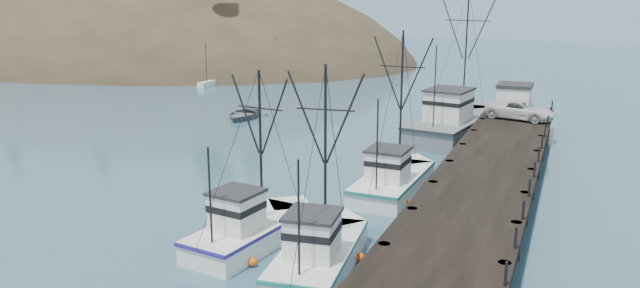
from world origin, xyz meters
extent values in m
plane|color=#31566D|center=(0.00, 0.00, 0.00)|extent=(400.00, 400.00, 0.00)
cube|color=black|center=(14.00, 16.00, 1.75)|extent=(6.00, 44.00, 0.50)
cylinder|color=black|center=(11.40, 1.00, 1.00)|extent=(0.56, 0.56, 2.00)
cylinder|color=black|center=(16.60, 1.00, 1.00)|extent=(0.56, 0.56, 2.00)
cylinder|color=black|center=(11.40, 6.00, 1.00)|extent=(0.56, 0.56, 2.00)
cylinder|color=black|center=(16.60, 6.00, 1.00)|extent=(0.56, 0.56, 2.00)
cylinder|color=black|center=(11.40, 11.00, 1.00)|extent=(0.56, 0.56, 2.00)
cylinder|color=black|center=(16.60, 11.00, 1.00)|extent=(0.56, 0.56, 2.00)
cylinder|color=black|center=(11.40, 16.00, 1.00)|extent=(0.56, 0.56, 2.00)
cylinder|color=black|center=(16.60, 16.00, 1.00)|extent=(0.56, 0.56, 2.00)
cylinder|color=black|center=(11.40, 21.00, 1.00)|extent=(0.56, 0.56, 2.00)
cylinder|color=black|center=(16.60, 21.00, 1.00)|extent=(0.56, 0.56, 2.00)
cylinder|color=black|center=(11.40, 26.00, 1.00)|extent=(0.56, 0.56, 2.00)
cylinder|color=black|center=(16.60, 26.00, 1.00)|extent=(0.56, 0.56, 2.00)
cylinder|color=black|center=(11.40, 31.00, 1.00)|extent=(0.56, 0.56, 2.00)
cylinder|color=black|center=(16.60, 31.00, 1.00)|extent=(0.56, 0.56, 2.00)
cylinder|color=black|center=(11.40, 36.00, 1.00)|extent=(0.56, 0.56, 2.00)
cylinder|color=black|center=(16.60, 36.00, 1.00)|extent=(0.56, 0.56, 2.00)
ellipsoid|color=#382D1E|center=(-70.00, 78.00, -6.00)|extent=(132.00, 78.00, 51.00)
ellipsoid|color=black|center=(-75.00, 82.00, -2.00)|extent=(109.20, 62.40, 41.60)
cube|color=beige|center=(-38.00, 56.00, 1.40)|extent=(4.00, 5.00, 2.80)
cube|color=beige|center=(-44.00, 60.00, 1.40)|extent=(4.00, 5.00, 2.80)
cube|color=beige|center=(-34.00, 62.00, 1.40)|extent=(4.00, 5.00, 2.80)
cube|color=#9EB2C6|center=(10.00, 170.00, 0.00)|extent=(360.00, 40.00, 26.00)
cube|color=silver|center=(-40.00, 185.00, 0.00)|extent=(180.00, 25.00, 18.00)
cube|color=white|center=(-30.15, 61.61, 0.30)|extent=(1.00, 3.50, 0.90)
cylinder|color=black|center=(-30.15, 61.61, 3.20)|extent=(0.08, 0.08, 6.00)
cube|color=white|center=(-36.90, 59.85, 0.30)|extent=(1.00, 3.50, 0.90)
cylinder|color=black|center=(-36.90, 59.85, 3.20)|extent=(0.08, 0.08, 6.00)
cube|color=white|center=(-28.88, 58.58, 0.30)|extent=(1.00, 3.50, 0.90)
cylinder|color=black|center=(-28.88, 58.58, 3.20)|extent=(0.08, 0.08, 6.00)
cube|color=white|center=(-28.16, 48.76, 0.30)|extent=(1.00, 3.50, 0.90)
cylinder|color=black|center=(-28.16, 48.76, 3.20)|extent=(0.08, 0.08, 6.00)
cube|color=white|center=(-22.50, 58.76, 0.30)|extent=(1.00, 3.50, 0.90)
cylinder|color=black|center=(-22.50, 58.76, 3.20)|extent=(0.08, 0.08, 6.00)
cube|color=white|center=(-39.10, 54.44, 0.30)|extent=(1.00, 3.50, 0.90)
cylinder|color=black|center=(-39.10, 54.44, 3.20)|extent=(0.08, 0.08, 6.00)
cube|color=white|center=(-31.11, 60.74, 0.30)|extent=(1.00, 3.50, 0.90)
cylinder|color=black|center=(-31.11, 60.74, 3.20)|extent=(0.08, 0.08, 6.00)
cube|color=white|center=(8.15, 1.17, 0.45)|extent=(4.07, 8.30, 1.60)
cube|color=white|center=(7.66, 5.13, 0.45)|extent=(3.09, 3.09, 1.60)
cube|color=#1C706C|center=(8.15, 1.17, 1.15)|extent=(4.16, 8.51, 0.18)
cube|color=silver|center=(8.28, 0.16, 2.20)|extent=(2.44, 2.50, 1.90)
cube|color=#26262B|center=(8.28, 0.16, 3.23)|extent=(2.65, 2.73, 0.16)
cylinder|color=black|center=(8.00, 2.39, 5.47)|extent=(0.14, 0.14, 8.44)
cylinder|color=black|center=(8.53, -1.87, 3.78)|extent=(0.10, 0.10, 5.07)
cube|color=white|center=(3.68, 2.57, 0.45)|extent=(4.13, 7.91, 1.60)
cube|color=white|center=(4.24, 6.30, 0.45)|extent=(3.01, 3.01, 1.60)
cube|color=navy|center=(3.68, 2.57, 1.15)|extent=(4.22, 8.11, 0.18)
cube|color=silver|center=(3.54, 1.62, 2.20)|extent=(2.42, 2.42, 1.90)
cube|color=#26262B|center=(3.54, 1.62, 3.23)|extent=(2.63, 2.64, 0.16)
cylinder|color=black|center=(3.85, 3.72, 5.17)|extent=(0.14, 0.14, 7.83)
cylinder|color=black|center=(3.25, -0.30, 3.60)|extent=(0.10, 0.10, 4.70)
cube|color=white|center=(8.18, 13.82, 0.45)|extent=(3.59, 8.74, 1.60)
cube|color=white|center=(8.31, 18.13, 0.45)|extent=(3.32, 3.32, 1.60)
cube|color=#1B6C69|center=(8.18, 13.82, 1.15)|extent=(3.67, 8.96, 0.18)
cube|color=silver|center=(8.14, 12.71, 2.20)|extent=(2.40, 2.51, 1.90)
cube|color=#26262B|center=(8.14, 12.71, 3.23)|extent=(2.61, 2.74, 0.16)
cylinder|color=black|center=(8.22, 15.15, 5.86)|extent=(0.14, 0.14, 9.23)
cylinder|color=black|center=(8.07, 10.50, 4.02)|extent=(0.10, 0.10, 5.54)
cube|color=slate|center=(8.83, 31.74, 0.75)|extent=(6.84, 14.16, 2.20)
cube|color=slate|center=(9.92, 38.44, 0.75)|extent=(4.65, 4.65, 2.20)
cube|color=black|center=(8.83, 31.74, 1.75)|extent=(6.99, 14.52, 0.18)
cube|color=silver|center=(8.55, 30.02, 3.15)|extent=(3.87, 4.31, 2.60)
cube|color=#26262B|center=(8.55, 30.02, 4.53)|extent=(4.21, 4.70, 0.16)
cylinder|color=black|center=(9.16, 33.80, 7.48)|extent=(0.14, 0.14, 11.26)
cylinder|color=black|center=(7.98, 26.59, 5.23)|extent=(0.10, 0.10, 6.76)
cube|color=silver|center=(13.66, 34.00, 3.25)|extent=(2.80, 3.00, 2.50)
cube|color=#26262B|center=(13.66, 34.00, 4.65)|extent=(3.00, 3.20, 0.30)
imported|color=silver|center=(14.44, 31.93, 2.81)|extent=(6.29, 3.93, 1.62)
imported|color=slate|center=(-12.95, 31.66, 0.00)|extent=(4.78, 6.25, 1.21)
camera|label=1|loc=(18.61, -24.02, 12.99)|focal=35.00mm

